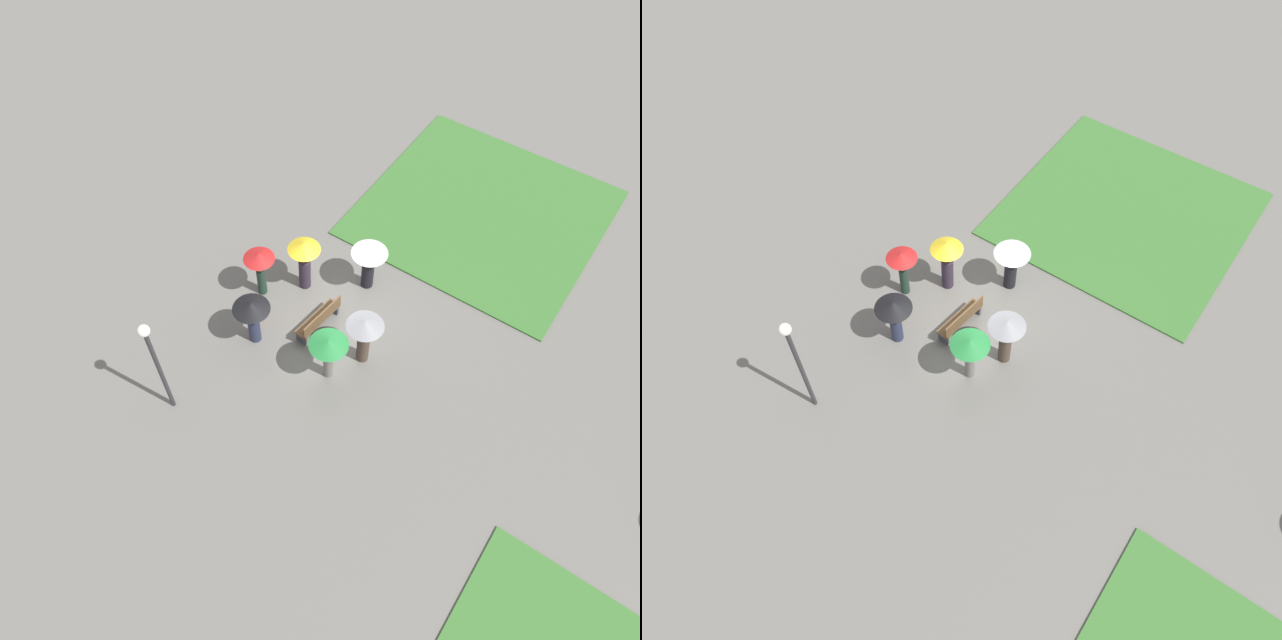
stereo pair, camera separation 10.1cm
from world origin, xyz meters
TOP-DOWN VIEW (x-y plane):
  - ground_plane at (0.00, 0.00)m, footprint 90.00×90.00m
  - lawn_patch_near at (-6.94, 1.78)m, footprint 7.95×7.90m
  - park_bench at (0.48, -0.15)m, footprint 1.73×0.59m
  - lamp_post at (5.06, -2.05)m, footprint 0.32×0.32m
  - crowd_person_black at (1.92, -1.54)m, footprint 1.12×1.12m
  - crowd_person_yellow at (-0.65, -1.51)m, footprint 1.02×1.02m
  - crowd_person_green at (1.69, 1.00)m, footprint 1.14×1.14m
  - crowd_person_white at (-1.82, 0.13)m, footprint 1.15×1.15m
  - crowd_person_red at (0.36, -2.47)m, footprint 0.98×0.98m
  - crowd_person_grey at (0.64, 1.52)m, footprint 1.10×1.10m

SIDE VIEW (x-z plane):
  - ground_plane at x=0.00m, z-range 0.00..0.00m
  - lawn_patch_near at x=-6.94m, z-range 0.00..0.06m
  - park_bench at x=0.48m, z-range 0.02..0.92m
  - crowd_person_white at x=-1.82m, z-range 0.34..2.06m
  - crowd_person_black at x=1.92m, z-range 0.42..2.20m
  - crowd_person_red at x=0.36m, z-range 0.43..2.26m
  - crowd_person_grey at x=0.64m, z-range 0.41..2.31m
  - crowd_person_green at x=1.69m, z-range 0.50..2.27m
  - crowd_person_yellow at x=-0.65m, z-range 0.38..2.39m
  - lamp_post at x=5.06m, z-range 0.60..4.52m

